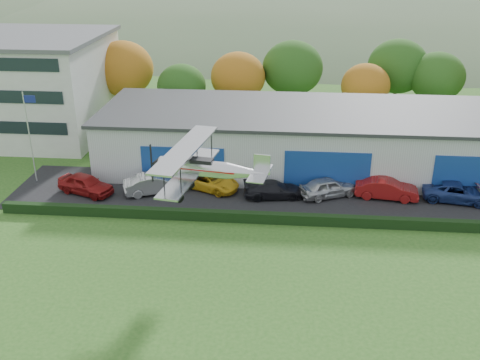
# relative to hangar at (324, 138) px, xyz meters

# --- Properties ---
(apron) EXTENTS (48.00, 9.00, 0.05)m
(apron) POSITION_rel_hangar_xyz_m (-2.00, -6.98, -2.63)
(apron) COLOR black
(apron) RESTS_ON ground
(hedge) EXTENTS (46.00, 0.60, 0.80)m
(hedge) POSITION_rel_hangar_xyz_m (-2.00, -11.78, -2.26)
(hedge) COLOR black
(hedge) RESTS_ON ground
(hangar) EXTENTS (40.60, 12.60, 5.30)m
(hangar) POSITION_rel_hangar_xyz_m (0.00, 0.00, 0.00)
(hangar) COLOR #B2B7BC
(hangar) RESTS_ON ground
(office_block) EXTENTS (20.60, 15.60, 10.40)m
(office_block) POSITION_rel_hangar_xyz_m (-33.00, 7.02, 2.56)
(office_block) COLOR silver
(office_block) RESTS_ON ground
(flagpole) EXTENTS (1.05, 0.10, 8.00)m
(flagpole) POSITION_rel_hangar_xyz_m (-24.88, -5.98, 2.13)
(flagpole) COLOR silver
(flagpole) RESTS_ON ground
(tree_belt) EXTENTS (75.70, 13.22, 10.12)m
(tree_belt) POSITION_rel_hangar_xyz_m (-4.15, 12.64, 2.95)
(tree_belt) COLOR #3D2614
(tree_belt) RESTS_ON ground
(distant_hills) EXTENTS (430.00, 196.00, 56.00)m
(distant_hills) POSITION_rel_hangar_xyz_m (-9.38, 112.02, -15.70)
(distant_hills) COLOR #4C6642
(distant_hills) RESTS_ON ground
(car_0) EXTENTS (5.20, 3.54, 1.64)m
(car_0) POSITION_rel_hangar_xyz_m (-19.79, -8.05, -1.78)
(car_0) COLOR maroon
(car_0) RESTS_ON apron
(car_1) EXTENTS (5.30, 3.57, 1.65)m
(car_1) POSITION_rel_hangar_xyz_m (-14.15, -7.43, -1.78)
(car_1) COLOR silver
(car_1) RESTS_ON apron
(car_2) EXTENTS (5.58, 4.20, 1.41)m
(car_2) POSITION_rel_hangar_xyz_m (-9.69, -6.30, -1.90)
(car_2) COLOR gold
(car_2) RESTS_ON apron
(car_3) EXTENTS (5.07, 2.68, 1.40)m
(car_3) POSITION_rel_hangar_xyz_m (-4.33, -7.43, -1.91)
(car_3) COLOR black
(car_3) RESTS_ON apron
(car_4) EXTENTS (5.18, 3.77, 1.64)m
(car_4) POSITION_rel_hangar_xyz_m (0.13, -6.86, -1.79)
(car_4) COLOR silver
(car_4) RESTS_ON apron
(car_5) EXTENTS (5.21, 2.38, 1.66)m
(car_5) POSITION_rel_hangar_xyz_m (4.82, -6.76, -1.78)
(car_5) COLOR maroon
(car_5) RESTS_ON apron
(car_6) EXTENTS (5.77, 3.34, 1.51)m
(car_6) POSITION_rel_hangar_xyz_m (10.42, -6.74, -1.85)
(car_6) COLOR navy
(car_6) RESTS_ON apron
(biplane) EXTENTS (7.68, 8.78, 3.27)m
(biplane) POSITION_rel_hangar_xyz_m (-8.42, -17.28, 3.98)
(biplane) COLOR silver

